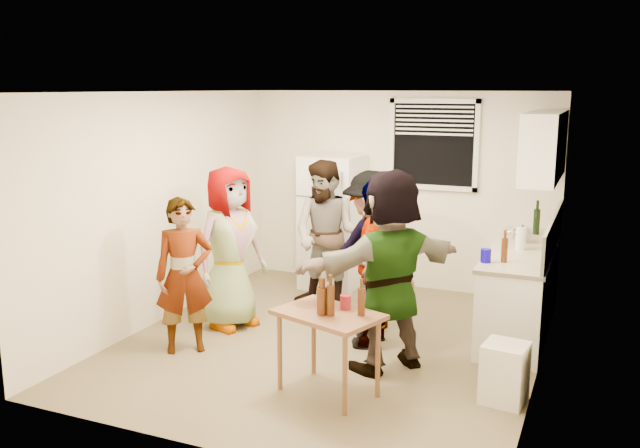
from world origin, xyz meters
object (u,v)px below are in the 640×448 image
at_px(kettle, 521,242).
at_px(red_cup, 346,309).
at_px(refrigerator, 333,222).
at_px(guest_grey, 232,325).
at_px(wine_bottle, 536,234).
at_px(blue_cup, 485,262).
at_px(beer_bottle_counter, 504,262).
at_px(beer_bottle_table, 331,315).
at_px(guest_stripe, 187,350).
at_px(trash_bin, 505,373).
at_px(guest_back_right, 371,328).
at_px(serving_table, 328,393).
at_px(guest_orange, 388,367).
at_px(guest_black, 374,344).
at_px(guest_back_left, 327,307).

bearing_deg(kettle, red_cup, -103.57).
xyz_separation_m(refrigerator, guest_grey, (-0.43, -1.83, -0.85)).
relative_size(wine_bottle, blue_cup, 2.19).
height_order(kettle, beer_bottle_counter, beer_bottle_counter).
distance_m(beer_bottle_table, guest_grey, 2.14).
distance_m(beer_bottle_counter, guest_stripe, 3.20).
distance_m(refrigerator, wine_bottle, 2.50).
height_order(trash_bin, beer_bottle_table, beer_bottle_table).
bearing_deg(guest_back_right, refrigerator, 144.88).
height_order(refrigerator, guest_grey, refrigerator).
distance_m(beer_bottle_counter, serving_table, 2.13).
height_order(trash_bin, guest_orange, trash_bin).
height_order(guest_stripe, guest_back_right, guest_back_right).
height_order(red_cup, guest_back_right, red_cup).
xyz_separation_m(beer_bottle_table, guest_black, (-0.05, 1.28, -0.72)).
height_order(refrigerator, beer_bottle_counter, refrigerator).
relative_size(blue_cup, guest_stripe, 0.09).
xyz_separation_m(blue_cup, guest_grey, (-2.63, -0.33, -0.90)).
relative_size(kettle, trash_bin, 0.49).
bearing_deg(beer_bottle_table, guest_stripe, 166.74).
xyz_separation_m(kettle, guest_stripe, (-2.88, -2.13, -0.90)).
distance_m(blue_cup, beer_bottle_table, 1.81).
relative_size(guest_black, guest_orange, 0.90).
distance_m(trash_bin, guest_orange, 1.15).
xyz_separation_m(red_cup, guest_black, (-0.10, 1.08, -0.72)).
height_order(beer_bottle_counter, blue_cup, beer_bottle_counter).
relative_size(guest_stripe, guest_back_left, 0.88).
distance_m(kettle, beer_bottle_counter, 0.95).
relative_size(beer_bottle_table, red_cup, 2.07).
height_order(blue_cup, guest_stripe, blue_cup).
bearing_deg(wine_bottle, trash_bin, -88.84).
bearing_deg(beer_bottle_table, trash_bin, 19.71).
bearing_deg(guest_grey, guest_orange, -80.62).
height_order(serving_table, guest_back_right, serving_table).
relative_size(guest_grey, guest_back_left, 1.00).
xyz_separation_m(serving_table, beer_bottle_table, (0.05, -0.06, 0.72)).
relative_size(beer_bottle_counter, blue_cup, 1.76).
distance_m(blue_cup, guest_black, 1.39).
bearing_deg(guest_orange, guest_back_left, -101.18).
height_order(refrigerator, guest_orange, refrigerator).
bearing_deg(beer_bottle_table, guest_grey, 144.27).
relative_size(beer_bottle_table, guest_stripe, 0.17).
bearing_deg(guest_back_right, guest_black, -48.63).
bearing_deg(serving_table, wine_bottle, 65.60).
bearing_deg(kettle, blue_cup, -89.09).
distance_m(red_cup, guest_back_left, 2.33).
bearing_deg(guest_back_right, beer_bottle_counter, 13.82).
height_order(blue_cup, guest_grey, blue_cup).
bearing_deg(guest_back_left, serving_table, -63.39).
distance_m(guest_grey, guest_orange, 1.94).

